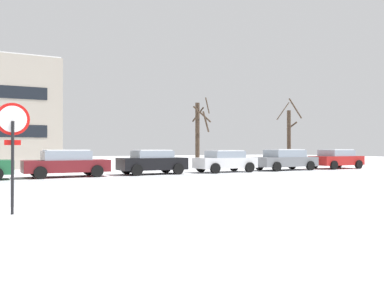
# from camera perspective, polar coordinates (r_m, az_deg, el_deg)

# --- Properties ---
(ground_plane) EXTENTS (120.00, 120.00, 0.00)m
(ground_plane) POSITION_cam_1_polar(r_m,az_deg,el_deg) (12.81, -22.07, -7.50)
(ground_plane) COLOR white
(road_surface) EXTENTS (80.00, 9.18, 0.00)m
(road_surface) POSITION_cam_1_polar(r_m,az_deg,el_deg) (16.37, -23.16, -5.96)
(road_surface) COLOR #B7BCC4
(road_surface) RESTS_ON ground
(stop_sign) EXTENTS (0.76, 0.16, 2.62)m
(stop_sign) POSITION_cam_1_polar(r_m,az_deg,el_deg) (10.34, -23.95, 1.02)
(stop_sign) COLOR black
(stop_sign) RESTS_ON ground
(parked_car_maroon) EXTENTS (4.40, 2.12, 1.45)m
(parked_car_maroon) POSITION_cam_1_polar(r_m,az_deg,el_deg) (22.57, -17.30, -2.58)
(parked_car_maroon) COLOR maroon
(parked_car_maroon) RESTS_ON ground
(parked_car_black) EXTENTS (3.94, 2.03, 1.44)m
(parked_car_black) POSITION_cam_1_polar(r_m,az_deg,el_deg) (23.82, -5.63, -2.50)
(parked_car_black) COLOR black
(parked_car_black) RESTS_ON ground
(parked_car_white) EXTENTS (3.93, 2.02, 1.40)m
(parked_car_white) POSITION_cam_1_polar(r_m,az_deg,el_deg) (25.81, 4.68, -2.38)
(parked_car_white) COLOR white
(parked_car_white) RESTS_ON ground
(parked_car_gray) EXTENTS (4.59, 2.11, 1.45)m
(parked_car_gray) POSITION_cam_1_polar(r_m,az_deg,el_deg) (28.71, 12.94, -2.14)
(parked_car_gray) COLOR slate
(parked_car_gray) RESTS_ON ground
(parked_car_red) EXTENTS (3.96, 2.16, 1.44)m
(parked_car_red) POSITION_cam_1_polar(r_m,az_deg,el_deg) (32.04, 19.66, -1.96)
(parked_car_red) COLOR red
(parked_car_red) RESTS_ON ground
(tree_far_mid) EXTENTS (1.84, 1.76, 5.20)m
(tree_far_mid) POSITION_cam_1_polar(r_m,az_deg,el_deg) (30.02, 0.90, 1.60)
(tree_far_mid) COLOR #423326
(tree_far_mid) RESTS_ON ground
(tree_far_left) EXTENTS (1.54, 1.56, 5.39)m
(tree_far_left) POSITION_cam_1_polar(r_m,az_deg,el_deg) (33.10, 13.54, 1.11)
(tree_far_left) COLOR #423326
(tree_far_left) RESTS_ON ground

